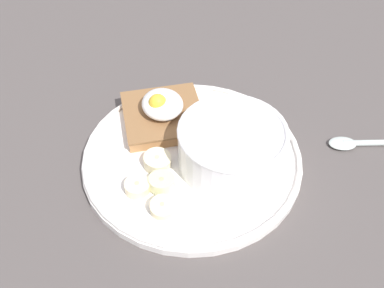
% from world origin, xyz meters
% --- Properties ---
extents(ground_plane, '(1.20, 1.20, 0.02)m').
position_xyz_m(ground_plane, '(0.00, 0.00, 0.01)').
color(ground_plane, '#504946').
rests_on(ground_plane, ground).
extents(plate, '(0.27, 0.27, 0.02)m').
position_xyz_m(plate, '(0.00, 0.00, 0.03)').
color(plate, white).
rests_on(plate, ground_plane).
extents(oatmeal_bowl, '(0.13, 0.13, 0.06)m').
position_xyz_m(oatmeal_bowl, '(-0.03, -0.04, 0.06)').
color(oatmeal_bowl, white).
rests_on(oatmeal_bowl, plate).
extents(toast_slice, '(0.12, 0.12, 0.02)m').
position_xyz_m(toast_slice, '(0.07, 0.01, 0.04)').
color(toast_slice, olive).
rests_on(toast_slice, plate).
extents(poached_egg, '(0.06, 0.05, 0.03)m').
position_xyz_m(poached_egg, '(0.07, 0.01, 0.06)').
color(poached_egg, white).
rests_on(poached_egg, toast_slice).
extents(banana_slice_front, '(0.04, 0.04, 0.01)m').
position_xyz_m(banana_slice_front, '(-0.03, 0.08, 0.04)').
color(banana_slice_front, beige).
rests_on(banana_slice_front, plate).
extents(banana_slice_left, '(0.04, 0.04, 0.02)m').
position_xyz_m(banana_slice_left, '(-0.03, 0.05, 0.04)').
color(banana_slice_left, beige).
rests_on(banana_slice_left, plate).
extents(banana_slice_back, '(0.05, 0.05, 0.02)m').
position_xyz_m(banana_slice_back, '(-0.00, 0.04, 0.04)').
color(banana_slice_back, '#F5E7B9').
rests_on(banana_slice_back, plate).
extents(banana_slice_right, '(0.03, 0.03, 0.02)m').
position_xyz_m(banana_slice_right, '(-0.07, 0.06, 0.04)').
color(banana_slice_right, beige).
rests_on(banana_slice_right, plate).
extents(spoon, '(0.05, 0.11, 0.01)m').
position_xyz_m(spoon, '(-0.05, -0.21, 0.02)').
color(spoon, silver).
rests_on(spoon, ground_plane).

